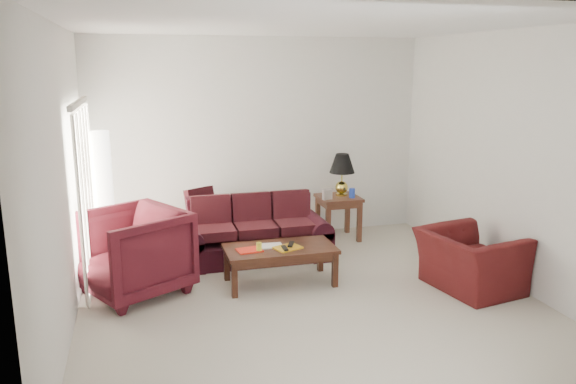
# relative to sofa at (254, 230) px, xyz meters

# --- Properties ---
(floor) EXTENTS (5.00, 5.00, 0.00)m
(floor) POSITION_rel_sofa_xyz_m (0.31, -1.44, -0.41)
(floor) COLOR beige
(floor) RESTS_ON ground
(blinds) EXTENTS (0.10, 2.00, 2.16)m
(blinds) POSITION_rel_sofa_xyz_m (-2.11, -0.14, 0.67)
(blinds) COLOR silver
(blinds) RESTS_ON ground
(sofa) EXTENTS (2.07, 0.99, 0.83)m
(sofa) POSITION_rel_sofa_xyz_m (0.00, 0.00, 0.00)
(sofa) COLOR black
(sofa) RESTS_ON ground
(throw_pillow) EXTENTS (0.48, 0.39, 0.45)m
(throw_pillow) POSITION_rel_sofa_xyz_m (-0.64, 0.63, 0.27)
(throw_pillow) COLOR black
(throw_pillow) RESTS_ON sofa
(end_table) EXTENTS (0.62, 0.62, 0.66)m
(end_table) POSITION_rel_sofa_xyz_m (1.42, 0.58, -0.09)
(end_table) COLOR #452317
(end_table) RESTS_ON ground
(table_lamp) EXTENTS (0.44, 0.44, 0.64)m
(table_lamp) POSITION_rel_sofa_xyz_m (1.49, 0.64, 0.56)
(table_lamp) COLOR gold
(table_lamp) RESTS_ON end_table
(clock) EXTENTS (0.16, 0.09, 0.15)m
(clock) POSITION_rel_sofa_xyz_m (1.19, 0.44, 0.32)
(clock) COLOR silver
(clock) RESTS_ON end_table
(blue_canister) EXTENTS (0.10, 0.10, 0.14)m
(blue_canister) POSITION_rel_sofa_xyz_m (1.58, 0.45, 0.31)
(blue_canister) COLOR #1A36AC
(blue_canister) RESTS_ON end_table
(picture_frame) EXTENTS (0.14, 0.17, 0.06)m
(picture_frame) POSITION_rel_sofa_xyz_m (1.30, 0.75, 0.33)
(picture_frame) COLOR #B7B6BB
(picture_frame) RESTS_ON end_table
(floor_lamp) EXTENTS (0.38, 0.38, 1.77)m
(floor_lamp) POSITION_rel_sofa_xyz_m (-1.93, 0.59, 0.47)
(floor_lamp) COLOR white
(floor_lamp) RESTS_ON ground
(armchair_left) EXTENTS (1.48, 1.47, 1.00)m
(armchair_left) POSITION_rel_sofa_xyz_m (-1.59, -0.79, 0.09)
(armchair_left) COLOR #430F17
(armchair_left) RESTS_ON ground
(armchair_right) EXTENTS (1.10, 1.21, 0.69)m
(armchair_right) POSITION_rel_sofa_xyz_m (2.23, -1.69, -0.07)
(armchair_right) COLOR #400E0F
(armchair_right) RESTS_ON ground
(coffee_table) EXTENTS (1.47, 1.13, 0.46)m
(coffee_table) POSITION_rel_sofa_xyz_m (0.12, -0.94, -0.18)
(coffee_table) COLOR black
(coffee_table) RESTS_ON ground
(magazine_red) EXTENTS (0.31, 0.25, 0.02)m
(magazine_red) POSITION_rel_sofa_xyz_m (-0.26, -0.98, 0.06)
(magazine_red) COLOR red
(magazine_red) RESTS_ON coffee_table
(magazine_white) EXTENTS (0.27, 0.20, 0.01)m
(magazine_white) POSITION_rel_sofa_xyz_m (0.03, -0.88, 0.06)
(magazine_white) COLOR silver
(magazine_white) RESTS_ON coffee_table
(magazine_orange) EXTENTS (0.37, 0.33, 0.02)m
(magazine_orange) POSITION_rel_sofa_xyz_m (0.19, -1.01, 0.06)
(magazine_orange) COLOR #C48A17
(magazine_orange) RESTS_ON coffee_table
(remote_a) EXTENTS (0.06, 0.17, 0.02)m
(remote_a) POSITION_rel_sofa_xyz_m (0.14, -1.07, 0.08)
(remote_a) COLOR black
(remote_a) RESTS_ON coffee_table
(remote_b) EXTENTS (0.13, 0.19, 0.02)m
(remote_b) POSITION_rel_sofa_xyz_m (0.25, -0.95, 0.08)
(remote_b) COLOR black
(remote_b) RESTS_ON coffee_table
(yellow_glass) EXTENTS (0.07, 0.07, 0.11)m
(yellow_glass) POSITION_rel_sofa_xyz_m (-0.16, -1.04, 0.10)
(yellow_glass) COLOR yellow
(yellow_glass) RESTS_ON coffee_table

